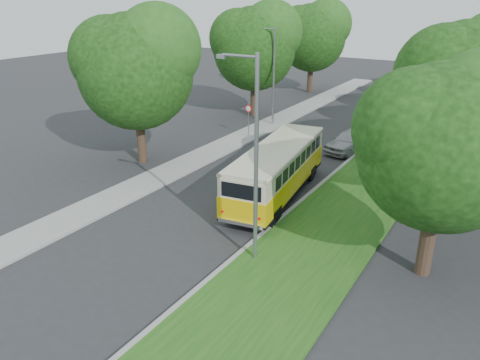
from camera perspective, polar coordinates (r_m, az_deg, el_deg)
The scene contains 13 objects.
ground at distance 22.73m, azimuth -4.51°, elevation -3.90°, with size 120.00×120.00×0.00m, color #2C2C2F.
curb at distance 25.11m, azimuth 8.92°, elevation -1.34°, with size 0.20×70.00×0.15m, color gray.
grass_verge at distance 24.42m, azimuth 13.99°, elevation -2.46°, with size 4.50×70.00×0.13m, color #1D5216.
sidewalk at distance 29.07m, azimuth -6.49°, elevation 2.02°, with size 2.20×70.00×0.12m, color gray.
treeline at distance 35.86m, azimuth 17.20°, elevation 14.64°, with size 24.27×41.91×9.46m.
lamppost_near at distance 17.00m, azimuth 1.72°, elevation 3.03°, with size 1.71×0.16×8.00m.
lamppost_far at distance 37.05m, azimuth 4.01°, elevation 12.89°, with size 1.71×0.16×7.50m.
warning_sign at distance 33.97m, azimuth 1.02°, elevation 7.98°, with size 0.56×0.10×2.50m.
vintage_bus at distance 23.91m, azimuth 4.51°, elevation 1.01°, with size 2.38×9.25×2.75m, color yellow, non-canonical shape.
car_silver at distance 31.94m, azimuth 13.27°, elevation 4.67°, with size 1.74×4.32×1.47m, color #A3A3A8.
car_white at distance 37.48m, azimuth 15.02°, elevation 6.85°, with size 1.32×3.77×1.24m, color silver.
car_blue at distance 37.29m, azimuth 15.89°, elevation 6.68°, with size 1.74×4.28×1.24m, color navy.
car_grey at distance 43.53m, azimuth 18.70°, elevation 8.45°, with size 2.02×4.37×1.22m, color #4F5155.
Camera 1 is at (12.14, -16.50, 9.85)m, focal length 35.00 mm.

